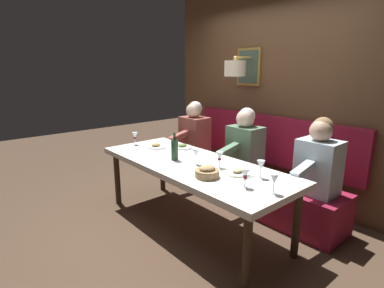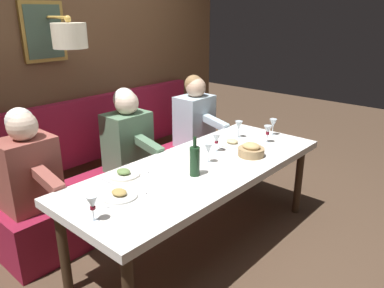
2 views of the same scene
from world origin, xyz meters
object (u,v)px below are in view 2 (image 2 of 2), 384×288
at_px(wine_glass_4, 208,149).
at_px(diner_middle, 27,163).
at_px(wine_glass_5, 92,203).
at_px(wine_bottle, 195,161).
at_px(wine_glass_2, 216,139).
at_px(dining_table, 201,173).
at_px(wine_glass_1, 273,124).
at_px(diner_nearest, 195,114).
at_px(wine_glass_0, 268,131).
at_px(diner_near, 128,134).
at_px(bread_bowl, 251,150).
at_px(wine_glass_3, 239,126).

bearing_deg(wine_glass_4, diner_middle, 49.65).
xyz_separation_m(wine_glass_5, wine_bottle, (-0.02, -0.87, 0.00)).
distance_m(wine_glass_2, wine_glass_4, 0.26).
xyz_separation_m(dining_table, diner_middle, (0.88, 0.97, 0.14)).
bearing_deg(wine_glass_1, dining_table, 87.98).
relative_size(diner_nearest, wine_glass_0, 4.82).
xyz_separation_m(diner_middle, wine_bottle, (-0.97, -0.79, 0.04)).
distance_m(diner_nearest, wine_bottle, 1.48).
bearing_deg(wine_glass_5, diner_near, -47.31).
bearing_deg(bread_bowl, dining_table, 66.77).
distance_m(dining_table, diner_near, 0.89).
distance_m(dining_table, diner_nearest, 1.29).
relative_size(diner_nearest, diner_middle, 1.00).
relative_size(dining_table, bread_bowl, 10.47).
distance_m(dining_table, wine_glass_3, 0.80).
distance_m(wine_glass_2, wine_glass_5, 1.37).
relative_size(dining_table, wine_glass_0, 14.04).
relative_size(wine_glass_4, bread_bowl, 0.75).
distance_m(diner_middle, wine_glass_1, 2.21).
xyz_separation_m(diner_nearest, wine_glass_2, (-0.79, 0.62, 0.04)).
height_order(wine_glass_0, bread_bowl, wine_glass_0).
bearing_deg(bread_bowl, wine_bottle, 80.97).
xyz_separation_m(diner_nearest, wine_glass_5, (-0.95, 1.99, 0.04)).
relative_size(diner_middle, bread_bowl, 3.60).
distance_m(diner_middle, wine_glass_3, 1.87).
bearing_deg(wine_glass_4, wine_glass_2, -66.49).
xyz_separation_m(diner_near, wine_glass_2, (-0.79, -0.33, 0.04)).
bearing_deg(dining_table, wine_glass_0, -97.83).
height_order(wine_glass_4, wine_bottle, wine_bottle).
relative_size(diner_nearest, wine_glass_2, 4.82).
bearing_deg(diner_nearest, diner_near, 90.00).
distance_m(wine_glass_0, wine_glass_3, 0.29).
height_order(wine_glass_0, wine_glass_4, same).
xyz_separation_m(dining_table, wine_glass_3, (0.17, -0.76, 0.18)).
bearing_deg(diner_nearest, wine_glass_1, -173.56).
distance_m(wine_glass_5, bread_bowl, 1.49).
height_order(diner_near, wine_glass_0, diner_near).
bearing_deg(wine_glass_1, wine_bottle, 92.39).
bearing_deg(bread_bowl, wine_glass_4, 63.73).
bearing_deg(dining_table, wine_glass_5, 93.82).
distance_m(wine_bottle, bread_bowl, 0.62).
relative_size(dining_table, diner_middle, 2.91).
bearing_deg(wine_glass_0, dining_table, 82.17).
xyz_separation_m(diner_middle, wine_glass_5, (-0.95, 0.08, 0.04)).
height_order(dining_table, bread_bowl, bread_bowl).
height_order(wine_glass_0, wine_glass_3, same).
height_order(dining_table, wine_glass_2, wine_glass_2).
distance_m(dining_table, wine_glass_1, 1.05).
height_order(dining_table, diner_near, diner_near).
distance_m(diner_near, wine_bottle, 0.98).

